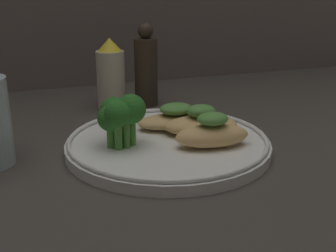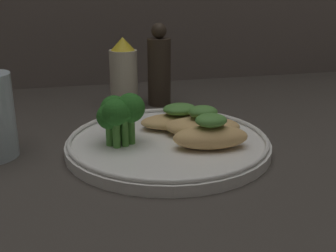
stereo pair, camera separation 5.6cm
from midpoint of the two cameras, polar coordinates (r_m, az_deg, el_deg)
The scene contains 8 objects.
ground_plane at distance 57.44cm, azimuth 2.80°, elevation -3.73°, with size 180.00×180.00×1.00cm, color #3D3833.
plate at distance 56.88cm, azimuth 2.82°, elevation -2.35°, with size 27.46×27.46×2.00cm.
grilled_meat_front at distance 54.02cm, azimuth 8.75°, elevation -1.24°, with size 10.18×5.74×4.56cm.
grilled_meat_middle at distance 58.46cm, azimuth 7.45°, elevation 0.13°, with size 11.35×7.77×4.25cm.
grilled_meat_back at distance 61.09cm, azimuth 4.25°, elevation 0.92°, with size 11.89×6.57×3.68cm.
broccoli_bunch at distance 54.11cm, azimuth -3.67°, elevation 1.68°, with size 6.31×5.68×6.80cm.
sauce_bottle at distance 75.80cm, azimuth -3.92°, elevation 6.98°, with size 4.97×4.97×12.58cm.
pepper_grinder at distance 77.04cm, azimuth 0.90°, elevation 7.75°, with size 4.22×4.22×14.89cm.
Camera 2 is at (-12.83, -51.56, 21.50)cm, focal length 45.00 mm.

